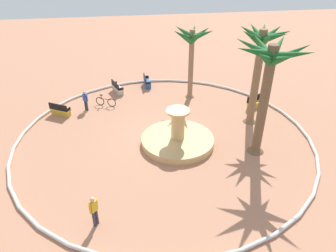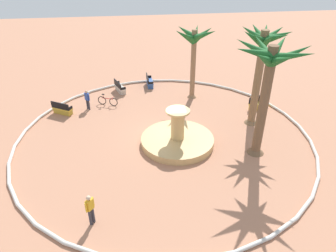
{
  "view_description": "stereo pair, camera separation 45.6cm",
  "coord_description": "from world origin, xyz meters",
  "px_view_note": "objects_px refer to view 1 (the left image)",
  "views": [
    {
      "loc": [
        2.5,
        17.49,
        11.42
      ],
      "look_at": [
        -0.23,
        0.27,
        1.0
      ],
      "focal_mm": 33.28,
      "sensor_mm": 36.0,
      "label": 1
    },
    {
      "loc": [
        2.05,
        17.56,
        11.42
      ],
      "look_at": [
        -0.23,
        0.27,
        1.0
      ],
      "focal_mm": 33.28,
      "sensor_mm": 36.0,
      "label": 2
    }
  ],
  "objects_px": {
    "fountain": "(178,139)",
    "bench_west": "(256,103)",
    "bicycle_red_frame": "(106,102)",
    "bench_east": "(60,111)",
    "person_cyclist_photo": "(94,210)",
    "palm_tree_by_curb": "(192,44)",
    "bench_north": "(117,89)",
    "person_cyclist_helmet": "(85,100)",
    "palm_tree_near_fountain": "(260,53)",
    "bench_southeast": "(147,83)",
    "palm_tree_mid_plaza": "(269,73)"
  },
  "relations": [
    {
      "from": "palm_tree_near_fountain",
      "to": "bench_southeast",
      "type": "height_order",
      "value": "palm_tree_near_fountain"
    },
    {
      "from": "palm_tree_near_fountain",
      "to": "bench_east",
      "type": "relative_size",
      "value": 4.25
    },
    {
      "from": "bench_southeast",
      "to": "person_cyclist_photo",
      "type": "bearing_deg",
      "value": 75.85
    },
    {
      "from": "palm_tree_mid_plaza",
      "to": "bench_southeast",
      "type": "height_order",
      "value": "palm_tree_mid_plaza"
    },
    {
      "from": "palm_tree_mid_plaza",
      "to": "palm_tree_by_curb",
      "type": "bearing_deg",
      "value": -74.36
    },
    {
      "from": "bicycle_red_frame",
      "to": "person_cyclist_photo",
      "type": "xyz_separation_m",
      "value": [
        0.3,
        12.23,
        0.56
      ]
    },
    {
      "from": "fountain",
      "to": "bench_west",
      "type": "bearing_deg",
      "value": -149.83
    },
    {
      "from": "palm_tree_by_curb",
      "to": "person_cyclist_helmet",
      "type": "xyz_separation_m",
      "value": [
        8.48,
        1.07,
        -3.61
      ]
    },
    {
      "from": "bench_east",
      "to": "person_cyclist_photo",
      "type": "height_order",
      "value": "person_cyclist_photo"
    },
    {
      "from": "palm_tree_near_fountain",
      "to": "person_cyclist_photo",
      "type": "distance_m",
      "value": 14.02
    },
    {
      "from": "fountain",
      "to": "bicycle_red_frame",
      "type": "relative_size",
      "value": 2.95
    },
    {
      "from": "person_cyclist_helmet",
      "to": "bicycle_red_frame",
      "type": "bearing_deg",
      "value": -161.0
    },
    {
      "from": "bench_east",
      "to": "bench_west",
      "type": "bearing_deg",
      "value": 175.95
    },
    {
      "from": "fountain",
      "to": "bicycle_red_frame",
      "type": "distance_m",
      "value": 7.75
    },
    {
      "from": "bench_north",
      "to": "person_cyclist_helmet",
      "type": "bearing_deg",
      "value": 50.4
    },
    {
      "from": "bench_southeast",
      "to": "person_cyclist_helmet",
      "type": "bearing_deg",
      "value": 37.38
    },
    {
      "from": "fountain",
      "to": "bicycle_red_frame",
      "type": "height_order",
      "value": "fountain"
    },
    {
      "from": "palm_tree_mid_plaza",
      "to": "person_cyclist_helmet",
      "type": "distance_m",
      "value": 13.74
    },
    {
      "from": "palm_tree_near_fountain",
      "to": "palm_tree_by_curb",
      "type": "xyz_separation_m",
      "value": [
        3.43,
        -4.78,
        -0.62
      ]
    },
    {
      "from": "bicycle_red_frame",
      "to": "palm_tree_by_curb",
      "type": "bearing_deg",
      "value": -175.45
    },
    {
      "from": "bench_southeast",
      "to": "palm_tree_by_curb",
      "type": "bearing_deg",
      "value": 139.71
    },
    {
      "from": "bench_west",
      "to": "bench_north",
      "type": "distance_m",
      "value": 11.68
    },
    {
      "from": "fountain",
      "to": "person_cyclist_helmet",
      "type": "xyz_separation_m",
      "value": [
        6.16,
        -5.66,
        0.56
      ]
    },
    {
      "from": "palm_tree_near_fountain",
      "to": "palm_tree_mid_plaza",
      "type": "xyz_separation_m",
      "value": [
        1.09,
        3.59,
        0.07
      ]
    },
    {
      "from": "bench_southeast",
      "to": "person_cyclist_helmet",
      "type": "distance_m",
      "value": 6.47
    },
    {
      "from": "fountain",
      "to": "palm_tree_mid_plaza",
      "type": "relative_size",
      "value": 0.67
    },
    {
      "from": "bench_north",
      "to": "palm_tree_near_fountain",
      "type": "bearing_deg",
      "value": 144.77
    },
    {
      "from": "bench_east",
      "to": "bicycle_red_frame",
      "type": "xyz_separation_m",
      "value": [
        -3.37,
        -1.0,
        0.04
      ]
    },
    {
      "from": "palm_tree_by_curb",
      "to": "person_cyclist_helmet",
      "type": "relative_size",
      "value": 3.67
    },
    {
      "from": "fountain",
      "to": "palm_tree_by_curb",
      "type": "xyz_separation_m",
      "value": [
        -2.31,
        -6.73,
        4.17
      ]
    },
    {
      "from": "bench_north",
      "to": "palm_tree_mid_plaza",
      "type": "bearing_deg",
      "value": 129.16
    },
    {
      "from": "palm_tree_near_fountain",
      "to": "bicycle_red_frame",
      "type": "bearing_deg",
      "value": -22.04
    },
    {
      "from": "bench_west",
      "to": "person_cyclist_helmet",
      "type": "height_order",
      "value": "person_cyclist_helmet"
    },
    {
      "from": "palm_tree_near_fountain",
      "to": "person_cyclist_photo",
      "type": "height_order",
      "value": "palm_tree_near_fountain"
    },
    {
      "from": "fountain",
      "to": "person_cyclist_helmet",
      "type": "distance_m",
      "value": 8.39
    },
    {
      "from": "palm_tree_by_curb",
      "to": "person_cyclist_helmet",
      "type": "height_order",
      "value": "palm_tree_by_curb"
    },
    {
      "from": "bench_southeast",
      "to": "bicycle_red_frame",
      "type": "distance_m",
      "value": 4.98
    },
    {
      "from": "palm_tree_mid_plaza",
      "to": "bench_north",
      "type": "xyz_separation_m",
      "value": [
        8.37,
        -10.27,
        -4.85
      ]
    },
    {
      "from": "fountain",
      "to": "palm_tree_near_fountain",
      "type": "xyz_separation_m",
      "value": [
        -5.74,
        -1.95,
        4.79
      ]
    },
    {
      "from": "person_cyclist_photo",
      "to": "bicycle_red_frame",
      "type": "bearing_deg",
      "value": -91.42
    },
    {
      "from": "bench_north",
      "to": "person_cyclist_photo",
      "type": "relative_size",
      "value": 0.99
    },
    {
      "from": "bicycle_red_frame",
      "to": "person_cyclist_photo",
      "type": "distance_m",
      "value": 12.24
    },
    {
      "from": "palm_tree_near_fountain",
      "to": "bench_north",
      "type": "xyz_separation_m",
      "value": [
        9.45,
        -6.68,
        -4.78
      ]
    },
    {
      "from": "bench_north",
      "to": "person_cyclist_helmet",
      "type": "distance_m",
      "value": 3.89
    },
    {
      "from": "bench_east",
      "to": "bench_north",
      "type": "distance_m",
      "value": 5.55
    },
    {
      "from": "bench_north",
      "to": "person_cyclist_helmet",
      "type": "height_order",
      "value": "person_cyclist_helmet"
    },
    {
      "from": "bench_west",
      "to": "bench_north",
      "type": "relative_size",
      "value": 1.0
    },
    {
      "from": "palm_tree_by_curb",
      "to": "bench_southeast",
      "type": "height_order",
      "value": "palm_tree_by_curb"
    },
    {
      "from": "bench_east",
      "to": "bench_north",
      "type": "relative_size",
      "value": 0.98
    },
    {
      "from": "palm_tree_by_curb",
      "to": "bicycle_red_frame",
      "type": "relative_size",
      "value": 3.69
    }
  ]
}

